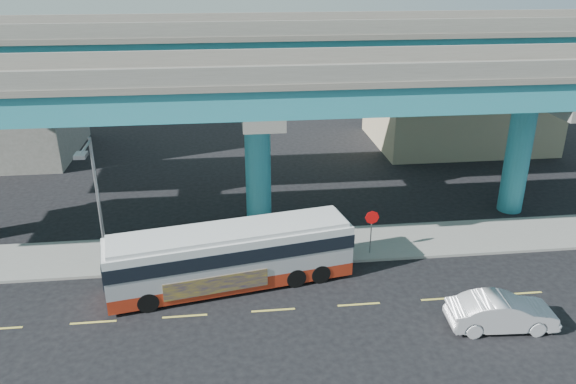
{
  "coord_description": "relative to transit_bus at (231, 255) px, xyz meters",
  "views": [
    {
      "loc": [
        -1.83,
        -21.79,
        14.93
      ],
      "look_at": [
        1.18,
        4.0,
        4.02
      ],
      "focal_mm": 35.0,
      "sensor_mm": 36.0,
      "label": 1
    }
  ],
  "objects": [
    {
      "name": "lane_markings",
      "position": [
        1.8,
        -2.45,
        -1.66
      ],
      "size": [
        58.0,
        0.12,
        0.01
      ],
      "color": "#D8C64C",
      "rests_on": "ground"
    },
    {
      "name": "street_lamp",
      "position": [
        -6.28,
        1.31,
        3.13
      ],
      "size": [
        0.5,
        2.35,
        7.09
      ],
      "color": "gray",
      "rests_on": "sidewalk"
    },
    {
      "name": "building_beige",
      "position": [
        19.8,
        20.83,
        1.84
      ],
      "size": [
        14.0,
        10.23,
        7.0
      ],
      "color": "tan",
      "rests_on": "ground"
    },
    {
      "name": "ground",
      "position": [
        1.8,
        -2.15,
        -1.66
      ],
      "size": [
        120.0,
        120.0,
        0.0
      ],
      "primitive_type": "plane",
      "color": "black",
      "rests_on": "ground"
    },
    {
      "name": "stop_sign",
      "position": [
        7.45,
        2.03,
        0.29
      ],
      "size": [
        0.75,
        0.09,
        2.51
      ],
      "rotation": [
        0.0,
        0.0,
        -0.42
      ],
      "color": "gray",
      "rests_on": "sidewalk"
    },
    {
      "name": "sedan",
      "position": [
        11.49,
        -4.85,
        -0.9
      ],
      "size": [
        2.22,
        4.85,
        1.53
      ],
      "primitive_type": "imported",
      "rotation": [
        0.0,
        0.0,
        1.51
      ],
      "color": "silver",
      "rests_on": "ground"
    },
    {
      "name": "sidewalk",
      "position": [
        1.8,
        3.35,
        -1.59
      ],
      "size": [
        70.0,
        4.0,
        0.15
      ],
      "primitive_type": "cube",
      "color": "gray",
      "rests_on": "ground"
    },
    {
      "name": "viaduct",
      "position": [
        1.8,
        6.95,
        7.48
      ],
      "size": [
        52.0,
        12.4,
        11.7
      ],
      "color": "teal",
      "rests_on": "ground"
    },
    {
      "name": "transit_bus",
      "position": [
        0.0,
        0.0,
        0.0
      ],
      "size": [
        12.08,
        4.69,
        3.04
      ],
      "rotation": [
        0.0,
        0.0,
        0.19
      ],
      "color": "#A22813",
      "rests_on": "ground"
    }
  ]
}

